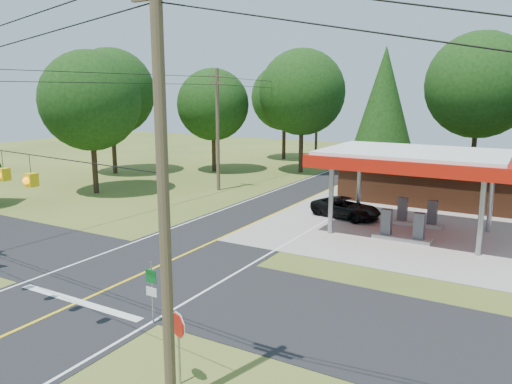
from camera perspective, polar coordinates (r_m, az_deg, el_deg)
The scene contains 13 objects.
ground at distance 23.71m, azimuth -12.92°, elevation -9.12°, with size 120.00×120.00×0.00m, color #44591F.
main_highway at distance 23.70m, azimuth -12.92°, elevation -9.10°, with size 8.00×120.00×0.02m, color black.
cross_road at distance 23.70m, azimuth -12.92°, elevation -9.09°, with size 70.00×7.00×0.02m, color black.
lane_center_yellow at distance 23.70m, azimuth -12.92°, elevation -9.06°, with size 0.15×110.00×0.00m, color yellow.
gas_canopy at distance 30.03m, azimuth 17.60°, elevation 3.39°, with size 10.60×7.40×4.88m.
convenience_store at distance 39.93m, azimuth 21.95°, elevation 1.59°, with size 16.40×7.55×3.80m.
utility_pole_near_right at distance 12.21m, azimuth -10.58°, elevation 0.52°, with size 1.80×0.30×11.50m.
utility_pole_far_left at distance 41.42m, azimuth -4.41°, elevation 7.30°, with size 1.80×0.30×10.00m.
utility_pole_north at distance 55.66m, azimuth 6.93°, elevation 7.87°, with size 0.30×0.30×9.50m.
treeline_backdrop at distance 42.64m, azimuth 10.28°, elevation 10.35°, with size 70.27×51.59×13.30m.
suv_car at distance 33.32m, azimuth 10.23°, elevation -1.81°, with size 4.68×4.68×1.30m, color black.
octagonal_stop_sign at distance 14.65m, azimuth -8.89°, elevation -15.44°, with size 0.73×0.35×2.21m.
route_sign_post at distance 18.38m, azimuth -11.84°, elevation -10.57°, with size 0.48×0.09×2.36m.
Camera 1 is at (15.34, -16.08, 8.26)m, focal length 35.00 mm.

